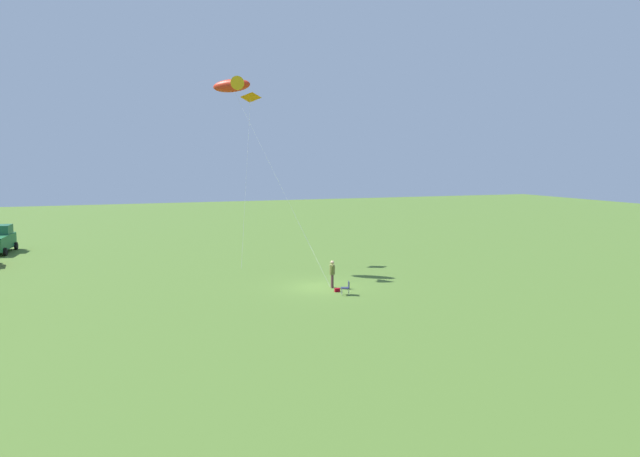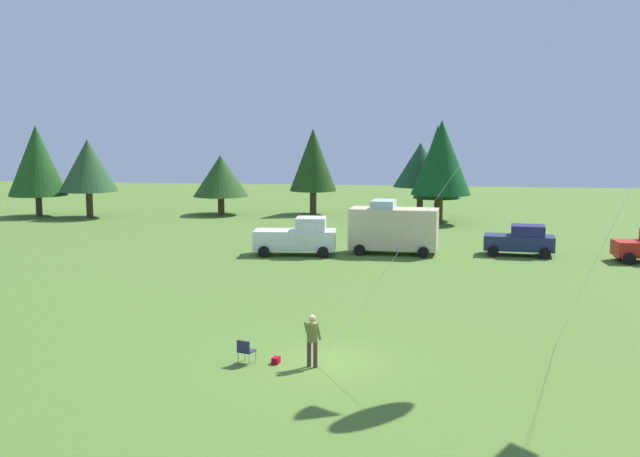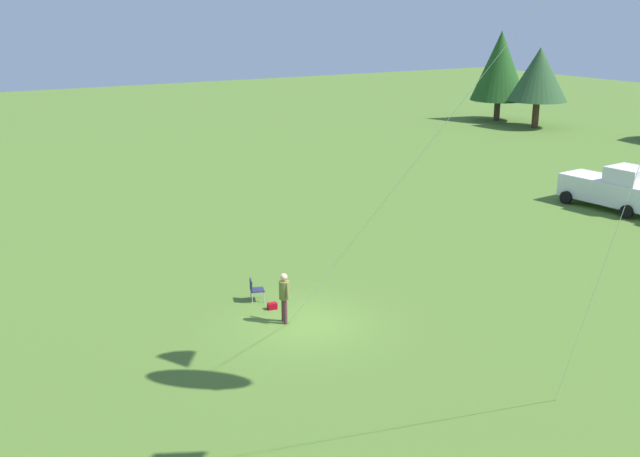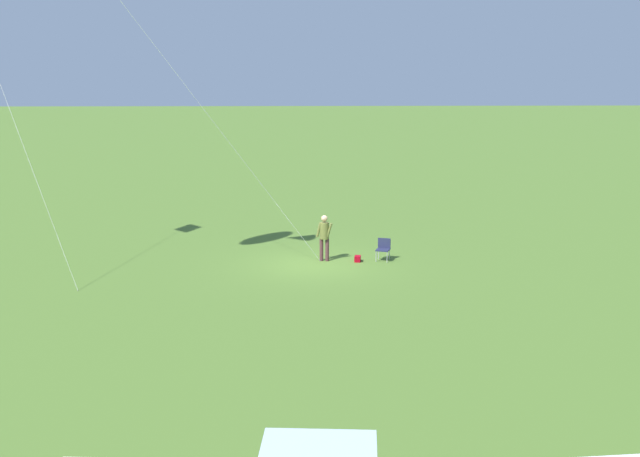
# 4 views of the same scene
# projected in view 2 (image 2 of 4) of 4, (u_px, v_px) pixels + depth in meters

# --- Properties ---
(ground_plane) EXTENTS (160.00, 160.00, 0.00)m
(ground_plane) POSITION_uv_depth(u_px,v_px,m) (327.00, 362.00, 24.84)
(ground_plane) COLOR #4D6F29
(person_kite_flyer) EXTENTS (0.63, 0.40, 1.74)m
(person_kite_flyer) POSITION_uv_depth(u_px,v_px,m) (312.00, 336.00, 24.23)
(person_kite_flyer) COLOR #502E31
(person_kite_flyer) RESTS_ON ground
(folding_chair) EXTENTS (0.60, 0.60, 0.82)m
(folding_chair) POSITION_uv_depth(u_px,v_px,m) (245.00, 350.00, 24.60)
(folding_chair) COLOR #232746
(folding_chair) RESTS_ON ground
(backpack_on_grass) EXTENTS (0.27, 0.35, 0.22)m
(backpack_on_grass) POSITION_uv_depth(u_px,v_px,m) (276.00, 360.00, 24.70)
(backpack_on_grass) COLOR #9E0615
(backpack_on_grass) RESTS_ON ground
(truck_white_pickup) EXTENTS (5.17, 2.79, 2.34)m
(truck_white_pickup) POSITION_uv_depth(u_px,v_px,m) (298.00, 237.00, 46.08)
(truck_white_pickup) COLOR silver
(truck_white_pickup) RESTS_ON ground
(van_camper_beige) EXTENTS (5.54, 2.91, 3.34)m
(van_camper_beige) POSITION_uv_depth(u_px,v_px,m) (393.00, 228.00, 46.44)
(van_camper_beige) COLOR beige
(van_camper_beige) RESTS_ON ground
(car_navy_hatch) EXTENTS (4.36, 2.56, 1.89)m
(car_navy_hatch) POSITION_uv_depth(u_px,v_px,m) (521.00, 240.00, 45.86)
(car_navy_hatch) COLOR #1F294E
(car_navy_hatch) RESTS_ON ground
(treeline_distant) EXTENTS (64.65, 10.45, 8.64)m
(treeline_distant) POSITION_uv_depth(u_px,v_px,m) (311.00, 163.00, 64.36)
(treeline_distant) COLOR #48342B
(treeline_distant) RESTS_ON ground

